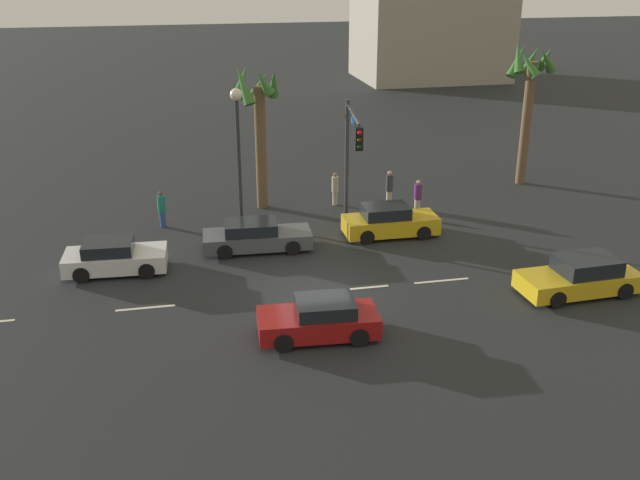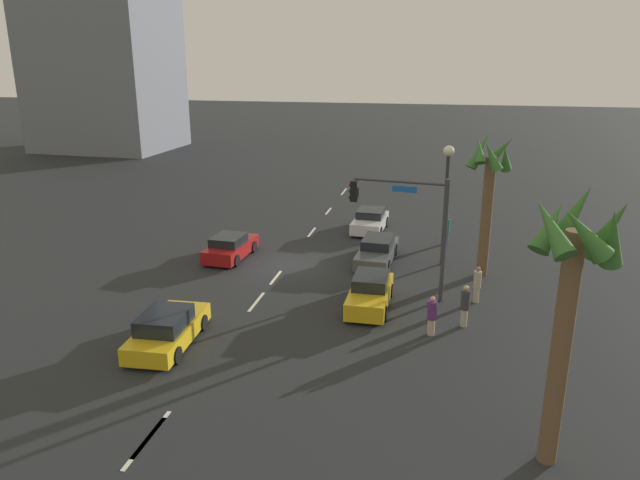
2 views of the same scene
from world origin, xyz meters
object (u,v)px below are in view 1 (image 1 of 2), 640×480
object	(u,v)px
car_2	(389,222)
pedestrian_0	(335,188)
palm_tree_0	(529,84)
car_1	(256,236)
pedestrian_3	(389,187)
car_3	(114,257)
pedestrian_1	(162,208)
palm_tree_1	(258,112)
streetlamp	(238,131)
car_0	(580,277)
pedestrian_2	(418,196)
car_4	(319,319)
traffic_signal	(351,147)

from	to	relation	value
car_2	pedestrian_0	world-z (taller)	pedestrian_0
car_2	palm_tree_0	xyz separation A→B (m)	(9.39, 6.22, 4.77)
car_1	pedestrian_3	distance (m)	8.57
car_3	pedestrian_1	world-z (taller)	pedestrian_1
car_3	car_2	bearing A→B (deg)	7.47
palm_tree_1	pedestrian_3	bearing A→B (deg)	-8.71
streetlamp	pedestrian_1	size ratio (longest dim) A/B	3.62
car_0	pedestrian_0	bearing A→B (deg)	119.71
pedestrian_1	palm_tree_1	distance (m)	6.46
car_0	palm_tree_0	bearing A→B (deg)	72.83
pedestrian_1	pedestrian_3	world-z (taller)	pedestrian_3
car_1	palm_tree_1	xyz separation A→B (m)	(0.90, 5.44, 4.23)
car_0	pedestrian_2	world-z (taller)	pedestrian_2
car_4	palm_tree_0	xyz separation A→B (m)	(14.35, 14.58, 4.80)
car_2	pedestrian_2	bearing A→B (deg)	50.41
palm_tree_1	pedestrian_2	bearing A→B (deg)	-16.94
pedestrian_0	palm_tree_1	world-z (taller)	palm_tree_1
pedestrian_3	palm_tree_0	size ratio (longest dim) A/B	0.23
pedestrian_1	pedestrian_2	world-z (taller)	pedestrian_1
car_1	palm_tree_0	size ratio (longest dim) A/B	0.61
streetlamp	pedestrian_0	xyz separation A→B (m)	(4.91, 1.60, -3.53)
traffic_signal	pedestrian_3	bearing A→B (deg)	43.57
traffic_signal	pedestrian_0	distance (m)	4.28
car_3	pedestrian_2	xyz separation A→B (m)	(14.18, 4.31, 0.23)
car_0	traffic_signal	bearing A→B (deg)	127.85
pedestrian_0	palm_tree_0	bearing A→B (deg)	8.32
car_0	car_3	xyz separation A→B (m)	(-17.17, 5.57, -0.03)
palm_tree_1	car_2	bearing A→B (deg)	-44.06
car_0	streetlamp	world-z (taller)	streetlamp
pedestrian_0	palm_tree_1	size ratio (longest dim) A/B	0.24
car_0	streetlamp	xyz separation A→B (m)	(-11.62, 10.16, 3.77)
car_1	palm_tree_0	xyz separation A→B (m)	(15.48, 6.63, 4.82)
car_4	car_1	bearing A→B (deg)	98.14
car_1	pedestrian_1	world-z (taller)	pedestrian_1
car_4	pedestrian_3	size ratio (longest dim) A/B	2.26
pedestrian_0	pedestrian_1	bearing A→B (deg)	-170.48
pedestrian_2	car_2	bearing A→B (deg)	-129.59
car_4	pedestrian_3	bearing A→B (deg)	63.55
car_3	traffic_signal	world-z (taller)	traffic_signal
car_3	pedestrian_0	xyz separation A→B (m)	(10.46, 6.19, 0.27)
car_3	palm_tree_1	world-z (taller)	palm_tree_1
car_2	pedestrian_1	world-z (taller)	pedestrian_1
car_1	car_2	size ratio (longest dim) A/B	1.11
pedestrian_0	pedestrian_3	size ratio (longest dim) A/B	0.94
palm_tree_0	palm_tree_1	size ratio (longest dim) A/B	1.07
car_3	pedestrian_2	bearing A→B (deg)	16.91
pedestrian_3	pedestrian_1	bearing A→B (deg)	-175.68
car_4	traffic_signal	distance (m)	10.95
pedestrian_3	palm_tree_0	world-z (taller)	palm_tree_0
car_4	pedestrian_1	bearing A→B (deg)	113.58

